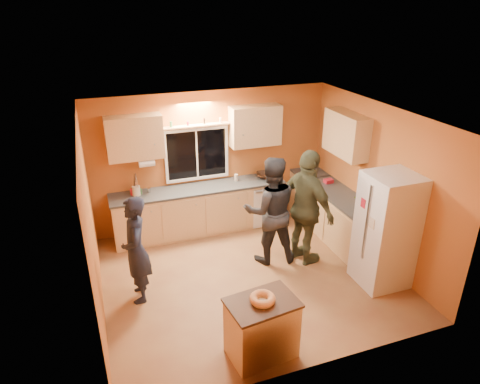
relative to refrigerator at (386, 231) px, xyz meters
name	(u,v)px	position (x,y,z in m)	size (l,w,h in m)	color
ground	(249,276)	(-1.89, 0.80, -0.90)	(4.50, 4.50, 0.00)	brown
room_shell	(248,173)	(-1.77, 1.21, 0.72)	(4.54, 4.04, 2.61)	#B05E2D
back_counter	(218,206)	(-1.88, 2.50, -0.45)	(4.23, 0.62, 0.90)	tan
right_counter	(340,218)	(0.06, 1.30, -0.45)	(0.62, 1.84, 0.90)	tan
refrigerator	(386,231)	(0.00, 0.00, 0.00)	(0.72, 0.70, 1.80)	silver
island	(262,328)	(-2.33, -0.79, -0.49)	(0.89, 0.66, 0.80)	tan
bundt_pastry	(263,299)	(-2.33, -0.79, -0.05)	(0.31, 0.31, 0.09)	tan
person_left	(136,250)	(-3.60, 0.85, -0.09)	(0.59, 0.39, 1.63)	black
person_center	(271,211)	(-1.39, 1.15, 0.02)	(0.90, 0.70, 1.85)	black
person_right	(307,208)	(-0.85, 0.92, 0.08)	(1.15, 0.48, 1.96)	#353723
mixing_bowl	(265,175)	(-0.90, 2.55, 0.04)	(0.35, 0.35, 0.09)	black
utensil_crock	(136,191)	(-3.36, 2.55, 0.09)	(0.14, 0.14, 0.17)	beige
potted_plant	(361,201)	(0.04, 0.74, 0.14)	(0.26, 0.23, 0.29)	gray
red_box	(328,181)	(0.12, 1.90, 0.04)	(0.16, 0.12, 0.07)	#B11B2D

